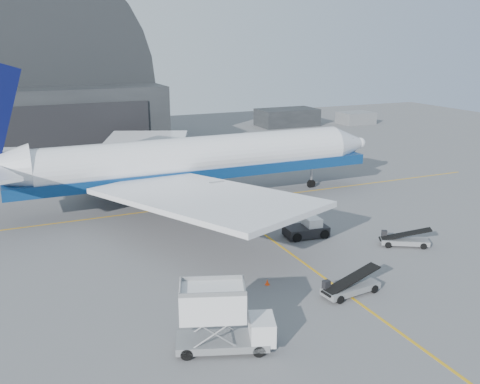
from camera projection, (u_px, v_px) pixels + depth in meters
name	position (u px, v px, depth m)	size (l,w,h in m)	color
ground	(299.00, 260.00, 50.04)	(200.00, 200.00, 0.00)	#565659
taxi_lines	(244.00, 219.00, 61.18)	(80.00, 42.12, 0.02)	#C99212
hangar	(13.00, 99.00, 96.02)	(50.00, 28.30, 28.00)	black
distant_bldg_a	(287.00, 126.00, 128.13)	(14.00, 8.00, 4.00)	black
distant_bldg_b	(356.00, 124.00, 131.21)	(8.00, 6.00, 2.80)	gray
airliner	(182.00, 162.00, 65.87)	(54.70, 53.04, 19.20)	white
catering_truck	(221.00, 319.00, 34.97)	(6.92, 4.41, 4.47)	gray
pushback_tug	(307.00, 229.00, 55.82)	(4.65, 2.99, 2.05)	black
belt_loader_a	(350.00, 287.00, 43.09)	(5.42, 2.37, 2.03)	gray
belt_loader_b	(404.00, 240.00, 53.29)	(4.86, 3.70, 1.90)	gray
traffic_cone	(267.00, 282.00, 44.85)	(0.34, 0.34, 0.49)	#FF3E08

